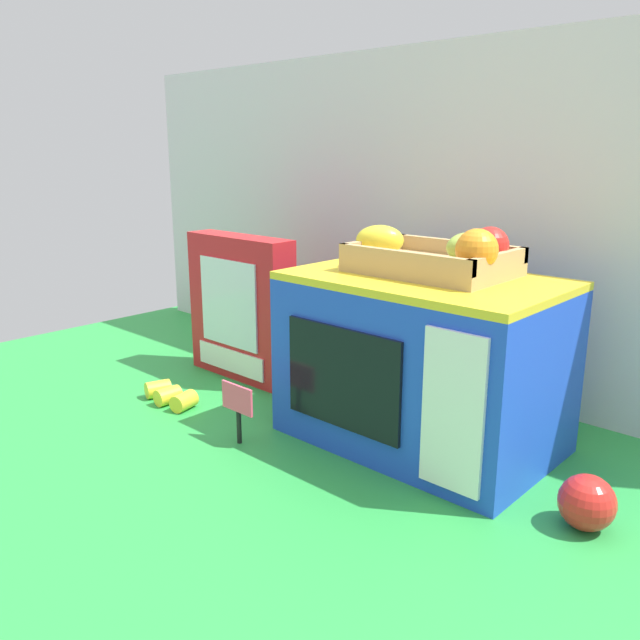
{
  "coord_description": "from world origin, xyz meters",
  "views": [
    {
      "loc": [
        0.76,
        -0.82,
        0.46
      ],
      "look_at": [
        -0.01,
        0.01,
        0.16
      ],
      "focal_mm": 36.4,
      "sensor_mm": 36.0,
      "label": 1
    }
  ],
  "objects_px": {
    "toy_microwave": "(421,361)",
    "loose_toy_apple": "(587,502)",
    "food_groups_crate": "(440,256)",
    "loose_toy_banana": "(170,395)",
    "cookie_set_box": "(241,308)",
    "price_sign": "(238,405)"
  },
  "relations": [
    {
      "from": "toy_microwave",
      "to": "loose_toy_apple",
      "type": "distance_m",
      "value": 0.32
    },
    {
      "from": "food_groups_crate",
      "to": "loose_toy_banana",
      "type": "relative_size",
      "value": 2.03
    },
    {
      "from": "cookie_set_box",
      "to": "loose_toy_apple",
      "type": "bearing_deg",
      "value": -6.03
    },
    {
      "from": "cookie_set_box",
      "to": "price_sign",
      "type": "xyz_separation_m",
      "value": [
        0.24,
        -0.22,
        -0.08
      ]
    },
    {
      "from": "food_groups_crate",
      "to": "price_sign",
      "type": "height_order",
      "value": "food_groups_crate"
    },
    {
      "from": "toy_microwave",
      "to": "food_groups_crate",
      "type": "relative_size",
      "value": 1.56
    },
    {
      "from": "food_groups_crate",
      "to": "loose_toy_banana",
      "type": "distance_m",
      "value": 0.56
    },
    {
      "from": "toy_microwave",
      "to": "food_groups_crate",
      "type": "height_order",
      "value": "food_groups_crate"
    },
    {
      "from": "cookie_set_box",
      "to": "loose_toy_banana",
      "type": "height_order",
      "value": "cookie_set_box"
    },
    {
      "from": "toy_microwave",
      "to": "loose_toy_apple",
      "type": "xyz_separation_m",
      "value": [
        0.3,
        -0.07,
        -0.1
      ]
    },
    {
      "from": "cookie_set_box",
      "to": "price_sign",
      "type": "relative_size",
      "value": 2.94
    },
    {
      "from": "toy_microwave",
      "to": "loose_toy_apple",
      "type": "bearing_deg",
      "value": -13.2
    },
    {
      "from": "price_sign",
      "to": "loose_toy_apple",
      "type": "bearing_deg",
      "value": 15.21
    },
    {
      "from": "loose_toy_banana",
      "to": "cookie_set_box",
      "type": "bearing_deg",
      "value": 95.16
    },
    {
      "from": "loose_toy_apple",
      "to": "price_sign",
      "type": "bearing_deg",
      "value": -164.79
    },
    {
      "from": "cookie_set_box",
      "to": "loose_toy_banana",
      "type": "relative_size",
      "value": 2.24
    },
    {
      "from": "toy_microwave",
      "to": "price_sign",
      "type": "height_order",
      "value": "toy_microwave"
    },
    {
      "from": "loose_toy_banana",
      "to": "loose_toy_apple",
      "type": "relative_size",
      "value": 1.85
    },
    {
      "from": "loose_toy_apple",
      "to": "loose_toy_banana",
      "type": "bearing_deg",
      "value": -171.11
    },
    {
      "from": "price_sign",
      "to": "loose_toy_apple",
      "type": "relative_size",
      "value": 1.41
    },
    {
      "from": "food_groups_crate",
      "to": "loose_toy_apple",
      "type": "height_order",
      "value": "food_groups_crate"
    },
    {
      "from": "cookie_set_box",
      "to": "price_sign",
      "type": "height_order",
      "value": "cookie_set_box"
    }
  ]
}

